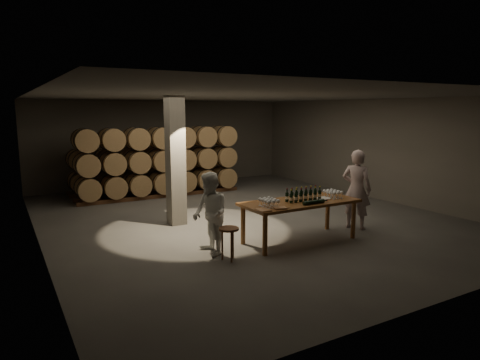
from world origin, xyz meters
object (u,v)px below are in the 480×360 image
plate (323,198)px  bottle_cluster (304,196)px  notebook_near (280,208)px  person_woman (210,214)px  stool (229,234)px  person_man (356,189)px  tasting_table (300,206)px

plate → bottle_cluster: bearing=173.0°
bottle_cluster → plate: 0.52m
plate → notebook_near: size_ratio=1.27×
bottle_cluster → person_woman: (-2.17, 0.19, -0.18)m
stool → person_woman: person_woman is taller
plate → person_man: 1.23m
bottle_cluster → person_man: bearing=5.0°
bottle_cluster → plate: bottle_cluster is taller
stool → person_man: person_man is taller
stool → person_man: 3.80m
plate → notebook_near: 1.45m
notebook_near → person_man: 2.68m
person_woman → plate: bearing=86.5°
person_man → notebook_near: bearing=71.6°
stool → person_woman: size_ratio=0.39×
bottle_cluster → plate: bearing=-7.0°
notebook_near → person_man: size_ratio=0.13×
stool → plate: bearing=5.5°
bottle_cluster → person_man: size_ratio=0.44×
notebook_near → person_man: (2.62, 0.54, 0.05)m
plate → person_woman: 2.69m
bottle_cluster → stool: size_ratio=1.33×
bottle_cluster → notebook_near: (-0.90, -0.39, -0.09)m
person_man → plate: bearing=69.9°
notebook_near → plate: bearing=31.8°
notebook_near → stool: notebook_near is taller
person_woman → stool: bearing=19.1°
bottle_cluster → tasting_table: bearing=-180.0°
plate → person_woman: person_woman is taller
notebook_near → stool: bearing=-165.8°
person_man → bottle_cluster: bearing=64.9°
tasting_table → notebook_near: bearing=-154.0°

